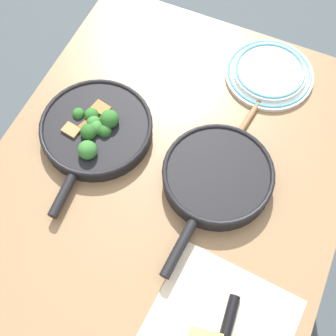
{
  "coord_description": "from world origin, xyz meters",
  "views": [
    {
      "loc": [
        -0.47,
        -0.21,
        1.79
      ],
      "look_at": [
        0.0,
        0.0,
        0.78
      ],
      "focal_mm": 50.0,
      "sensor_mm": 36.0,
      "label": 1
    }
  ],
  "objects_px": {
    "skillet_eggs": "(217,177)",
    "wooden_spoon": "(239,133)",
    "dinner_plate_stack": "(269,73)",
    "skillet_broccoli": "(96,129)"
  },
  "relations": [
    {
      "from": "skillet_broccoli",
      "to": "dinner_plate_stack",
      "type": "relative_size",
      "value": 1.64
    },
    {
      "from": "skillet_broccoli",
      "to": "skillet_eggs",
      "type": "distance_m",
      "value": 0.33
    },
    {
      "from": "skillet_eggs",
      "to": "skillet_broccoli",
      "type": "bearing_deg",
      "value": -86.56
    },
    {
      "from": "wooden_spoon",
      "to": "skillet_broccoli",
      "type": "bearing_deg",
      "value": -58.89
    },
    {
      "from": "skillet_broccoli",
      "to": "wooden_spoon",
      "type": "height_order",
      "value": "skillet_broccoli"
    },
    {
      "from": "skillet_eggs",
      "to": "dinner_plate_stack",
      "type": "xyz_separation_m",
      "value": [
        0.36,
        -0.02,
        -0.01
      ]
    },
    {
      "from": "skillet_eggs",
      "to": "wooden_spoon",
      "type": "bearing_deg",
      "value": -178.15
    },
    {
      "from": "skillet_eggs",
      "to": "wooden_spoon",
      "type": "height_order",
      "value": "skillet_eggs"
    },
    {
      "from": "skillet_eggs",
      "to": "dinner_plate_stack",
      "type": "height_order",
      "value": "skillet_eggs"
    },
    {
      "from": "skillet_eggs",
      "to": "wooden_spoon",
      "type": "xyz_separation_m",
      "value": [
        0.15,
        -0.01,
        -0.02
      ]
    }
  ]
}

